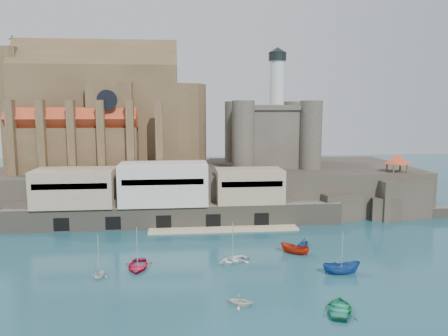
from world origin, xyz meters
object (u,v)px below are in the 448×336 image
Objects in this scene: pavilion at (397,160)px; boat_2 at (341,274)px; castle_keep at (270,132)px; boat_0 at (138,268)px; church at (107,117)px; boat_1 at (240,305)px.

boat_2 is at bearing -127.18° from pavilion.
castle_keep reaches higher than boat_0.
church is 67.54m from boat_2.
castle_keep is 54.88m from boat_0.
church is 7.54× the size of boat_0.
boat_0 is (10.87, -43.39, -22.13)m from church.
castle_keep is 30.50m from pavilion.
church is 40.39m from castle_keep.
church is 68.65m from pavilion.
boat_1 is 0.60× the size of boat_2.
church reaches higher than boat_1.
pavilion reaches higher than boat_1.
boat_0 is 1.86× the size of boat_1.
boat_2 is (30.32, -5.35, 0.00)m from boat_0.
castle_keep is 8.72× the size of boat_1.
boat_1 is at bearing -66.70° from church.
castle_keep is 61.61m from boat_1.
boat_0 reaches higher than boat_2.
pavilion reaches higher than boat_0.
boat_0 is (-29.34, -42.62, -18.31)m from castle_keep.
castle_keep is at bearing 8.93° from boat_1.
castle_keep reaches higher than pavilion.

